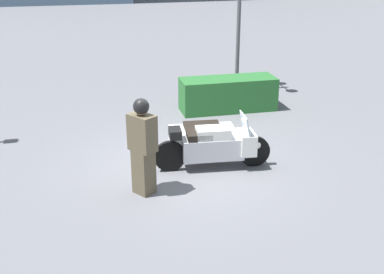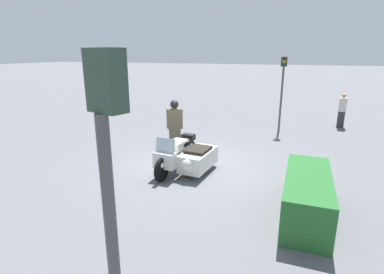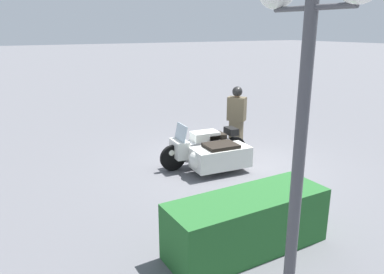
# 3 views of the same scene
# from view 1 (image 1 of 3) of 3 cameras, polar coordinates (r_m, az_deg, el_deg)

# --- Properties ---
(ground_plane) EXTENTS (160.00, 160.00, 0.00)m
(ground_plane) POSITION_cam_1_polar(r_m,az_deg,el_deg) (10.23, -1.07, -3.35)
(ground_plane) COLOR slate
(police_motorcycle) EXTENTS (2.43, 1.43, 1.16)m
(police_motorcycle) POSITION_cam_1_polar(r_m,az_deg,el_deg) (10.24, 2.28, -0.49)
(police_motorcycle) COLOR black
(police_motorcycle) RESTS_ON ground
(officer_rider) EXTENTS (0.54, 0.59, 1.85)m
(officer_rider) POSITION_cam_1_polar(r_m,az_deg,el_deg) (8.77, -5.87, -0.89)
(officer_rider) COLOR brown
(officer_rider) RESTS_ON ground
(hedge_bush_curbside) EXTENTS (2.66, 0.92, 0.92)m
(hedge_bush_curbside) POSITION_cam_1_polar(r_m,az_deg,el_deg) (13.57, 4.28, 5.09)
(hedge_bush_curbside) COLOR #28662D
(hedge_bush_curbside) RESTS_ON ground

